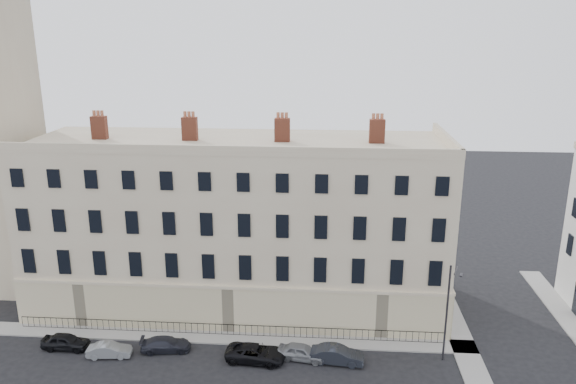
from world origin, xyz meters
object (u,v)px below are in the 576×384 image
object	(u,v)px
car_d	(256,353)
car_f	(337,355)
car_c	(166,344)
streetlamp	(448,309)
car_a	(66,341)
car_e	(302,352)
car_b	(109,350)

from	to	relation	value
car_d	car_f	world-z (taller)	car_f
car_c	car_f	distance (m)	13.40
streetlamp	car_a	bearing A→B (deg)	-159.16
car_a	car_d	distance (m)	15.17
car_a	car_e	xyz separation A→B (m)	(18.63, -0.09, -0.01)
car_c	car_e	distance (m)	10.69
car_a	car_e	distance (m)	18.63
car_a	car_d	world-z (taller)	car_d
car_e	car_c	bearing A→B (deg)	97.26
car_e	car_f	xyz separation A→B (m)	(2.70, -0.27, 0.04)
car_b	car_f	size ratio (longest dim) A/B	0.83
car_f	streetlamp	xyz separation A→B (m)	(8.09, 0.88, 3.67)
car_e	streetlamp	size ratio (longest dim) A/B	0.47
car_d	car_e	xyz separation A→B (m)	(3.47, 0.47, -0.01)
car_c	car_d	bearing A→B (deg)	-105.55
car_a	car_b	bearing A→B (deg)	-101.14
car_c	car_b	bearing A→B (deg)	96.62
car_b	car_a	bearing A→B (deg)	71.53
car_d	car_c	bearing A→B (deg)	88.08
car_c	car_d	world-z (taller)	car_d
car_d	streetlamp	world-z (taller)	streetlamp
car_f	streetlamp	world-z (taller)	streetlamp
car_a	car_f	xyz separation A→B (m)	(21.33, -0.36, 0.03)
car_e	car_f	size ratio (longest dim) A/B	0.91
car_e	car_a	bearing A→B (deg)	99.07
car_c	streetlamp	distance (m)	21.81
car_b	streetlamp	bearing A→B (deg)	-93.32
car_d	car_f	size ratio (longest dim) A/B	1.13
car_b	streetlamp	distance (m)	25.88
car_f	streetlamp	size ratio (longest dim) A/B	0.52
car_b	car_c	xyz separation A→B (m)	(4.09, 1.13, 0.01)
streetlamp	car_b	bearing A→B (deg)	-157.16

